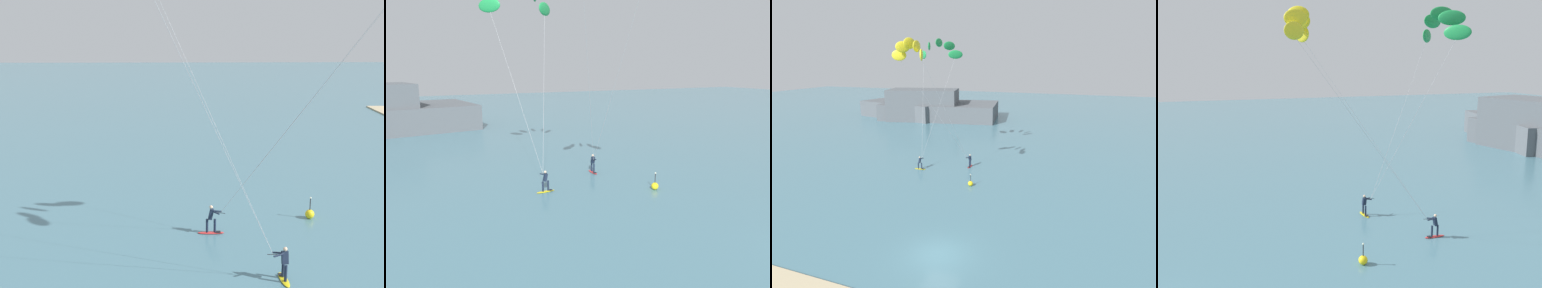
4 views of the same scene
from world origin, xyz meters
TOP-DOWN VIEW (x-y plane):
  - ground_plane at (0.00, 0.00)m, footprint 240.00×240.00m
  - kitesurfer_nearshore at (-9.77, 22.11)m, footprint 6.37×7.57m
  - kitesurfer_mid_water at (-7.43, 10.95)m, footprint 5.83×10.72m
  - marker_buoy at (-2.07, 12.98)m, footprint 0.56×0.56m
  - distant_headland at (-26.12, 50.22)m, footprint 34.21×17.80m

SIDE VIEW (x-z plane):
  - ground_plane at x=0.00m, z-range 0.00..0.00m
  - marker_buoy at x=-2.07m, z-range -0.39..0.99m
  - distant_headland at x=-26.12m, z-range -1.18..5.84m
  - kitesurfer_mid_water at x=-7.43m, z-range 5.98..21.52m
  - kitesurfer_nearshore at x=-9.77m, z-range 6.27..22.49m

